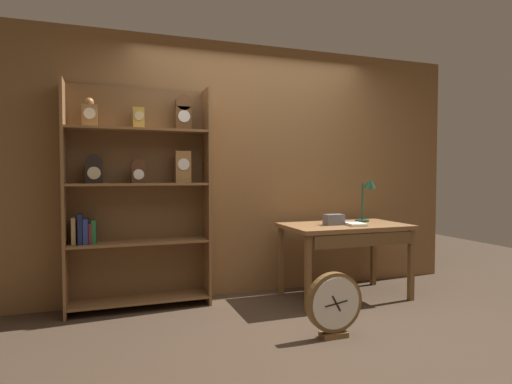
{
  "coord_description": "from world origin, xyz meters",
  "views": [
    {
      "loc": [
        -1.46,
        -2.89,
        1.25
      ],
      "look_at": [
        -0.22,
        0.62,
        1.09
      ],
      "focal_mm": 29.68,
      "sensor_mm": 36.0,
      "label": 1
    }
  ],
  "objects_px": {
    "workbench": "(346,233)",
    "open_repair_manual": "(355,224)",
    "bookshelf": "(138,194)",
    "desk_lamp": "(368,192)",
    "toolbox_small": "(334,220)",
    "round_clock_large": "(334,304)"
  },
  "relations": [
    {
      "from": "toolbox_small",
      "to": "round_clock_large",
      "type": "height_order",
      "value": "toolbox_small"
    },
    {
      "from": "toolbox_small",
      "to": "round_clock_large",
      "type": "relative_size",
      "value": 0.37
    },
    {
      "from": "toolbox_small",
      "to": "open_repair_manual",
      "type": "relative_size",
      "value": 0.85
    },
    {
      "from": "workbench",
      "to": "open_repair_manual",
      "type": "relative_size",
      "value": 5.6
    },
    {
      "from": "open_repair_manual",
      "to": "bookshelf",
      "type": "bearing_deg",
      "value": 175.13
    },
    {
      "from": "bookshelf",
      "to": "round_clock_large",
      "type": "relative_size",
      "value": 4.13
    },
    {
      "from": "desk_lamp",
      "to": "bookshelf",
      "type": "bearing_deg",
      "value": 174.3
    },
    {
      "from": "bookshelf",
      "to": "toolbox_small",
      "type": "distance_m",
      "value": 1.91
    },
    {
      "from": "desk_lamp",
      "to": "round_clock_large",
      "type": "distance_m",
      "value": 1.63
    },
    {
      "from": "bookshelf",
      "to": "workbench",
      "type": "xyz_separation_m",
      "value": [
        1.99,
        -0.37,
        -0.4
      ]
    },
    {
      "from": "workbench",
      "to": "toolbox_small",
      "type": "height_order",
      "value": "toolbox_small"
    },
    {
      "from": "bookshelf",
      "to": "desk_lamp",
      "type": "height_order",
      "value": "bookshelf"
    },
    {
      "from": "workbench",
      "to": "toolbox_small",
      "type": "xyz_separation_m",
      "value": [
        -0.13,
        0.02,
        0.14
      ]
    },
    {
      "from": "bookshelf",
      "to": "round_clock_large",
      "type": "height_order",
      "value": "bookshelf"
    },
    {
      "from": "open_repair_manual",
      "to": "round_clock_large",
      "type": "distance_m",
      "value": 1.14
    },
    {
      "from": "bookshelf",
      "to": "desk_lamp",
      "type": "xyz_separation_m",
      "value": [
        2.34,
        -0.23,
        -0.0
      ]
    },
    {
      "from": "bookshelf",
      "to": "toolbox_small",
      "type": "relative_size",
      "value": 11.07
    },
    {
      "from": "bookshelf",
      "to": "desk_lamp",
      "type": "relative_size",
      "value": 4.29
    },
    {
      "from": "open_repair_manual",
      "to": "round_clock_large",
      "type": "xyz_separation_m",
      "value": [
        -0.68,
        -0.77,
        -0.5
      ]
    },
    {
      "from": "toolbox_small",
      "to": "open_repair_manual",
      "type": "height_order",
      "value": "toolbox_small"
    },
    {
      "from": "toolbox_small",
      "to": "open_repair_manual",
      "type": "distance_m",
      "value": 0.22
    },
    {
      "from": "workbench",
      "to": "desk_lamp",
      "type": "bearing_deg",
      "value": 21.97
    }
  ]
}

